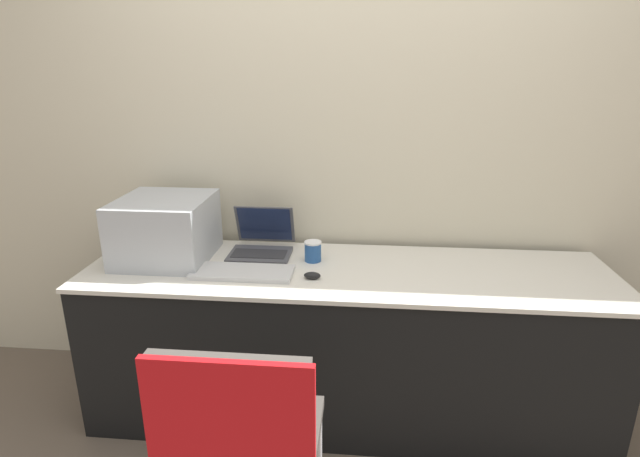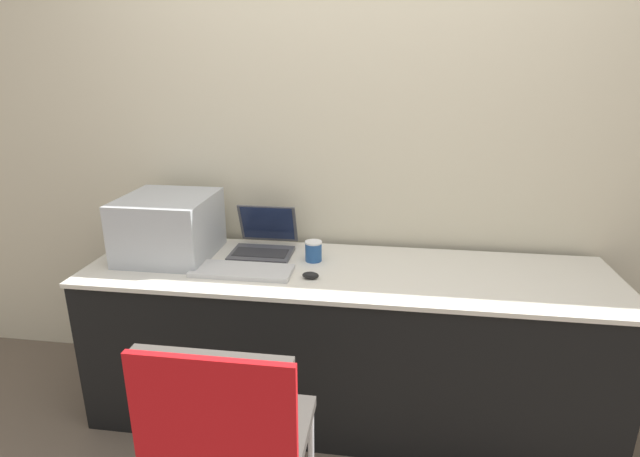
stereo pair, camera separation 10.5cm
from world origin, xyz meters
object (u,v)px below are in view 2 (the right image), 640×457
object	(u,v)px
printer	(168,224)
external_keyboard	(242,271)
mouse	(311,275)
chair	(227,430)
laptop_left	(264,242)
coffee_cup	(313,251)

from	to	relation	value
printer	external_keyboard	bearing A→B (deg)	-21.43
mouse	chair	size ratio (longest dim) A/B	0.08
laptop_left	external_keyboard	size ratio (longest dim) A/B	0.66
external_keyboard	chair	world-z (taller)	chair
coffee_cup	mouse	world-z (taller)	coffee_cup
printer	chair	size ratio (longest dim) A/B	0.49
laptop_left	chair	size ratio (longest dim) A/B	0.33
external_keyboard	mouse	size ratio (longest dim) A/B	6.12
coffee_cup	external_keyboard	bearing A→B (deg)	-147.50
coffee_cup	chair	size ratio (longest dim) A/B	0.11
external_keyboard	chair	distance (m)	0.81
mouse	chair	distance (m)	0.79
printer	coffee_cup	distance (m)	0.70
chair	coffee_cup	bearing A→B (deg)	82.82
mouse	coffee_cup	bearing A→B (deg)	95.31
printer	laptop_left	distance (m)	0.46
mouse	printer	bearing A→B (deg)	166.10
printer	mouse	xyz separation A→B (m)	(0.71, -0.18, -0.14)
coffee_cup	laptop_left	bearing A→B (deg)	162.50
laptop_left	external_keyboard	distance (m)	0.27
external_keyboard	coffee_cup	distance (m)	0.35
printer	external_keyboard	xyz separation A→B (m)	(0.40, -0.16, -0.15)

